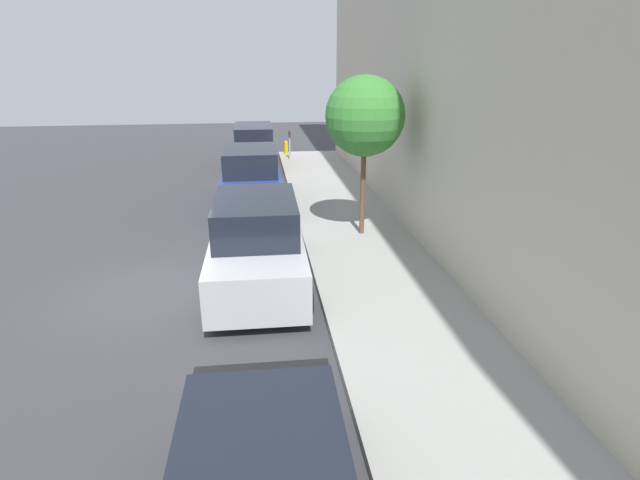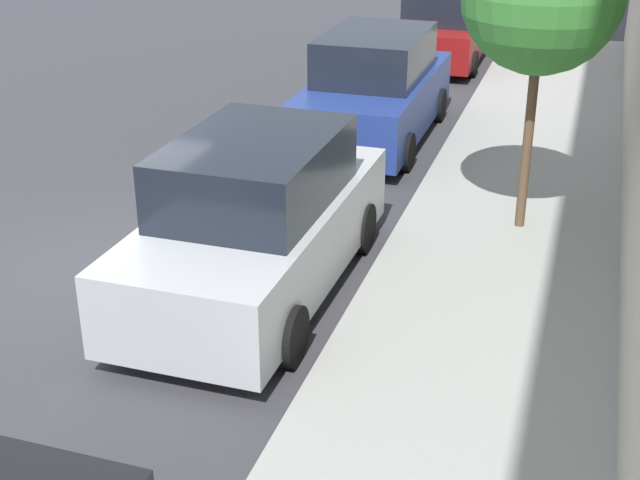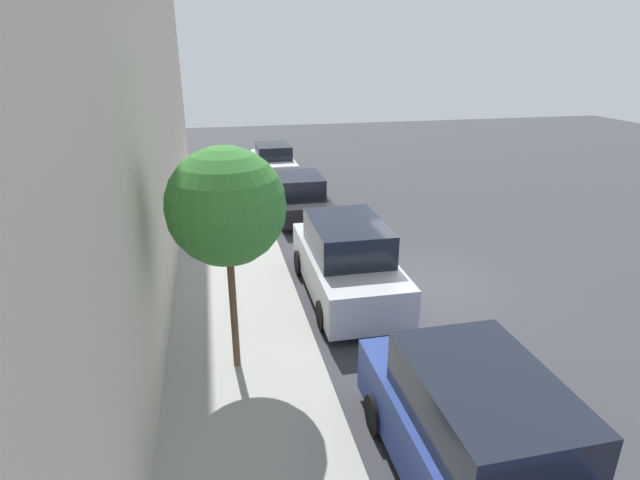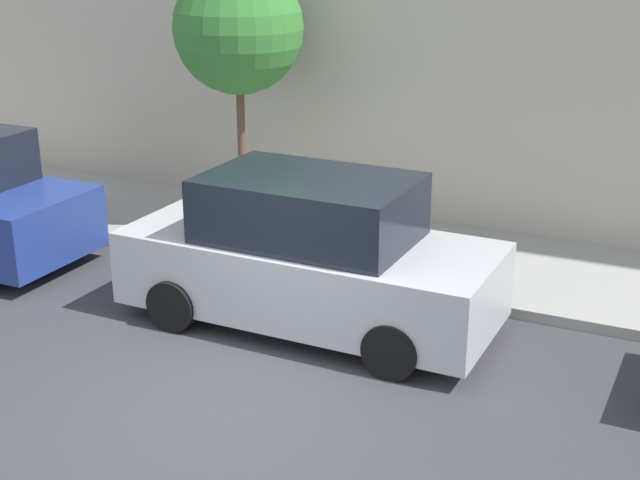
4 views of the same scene
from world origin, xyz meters
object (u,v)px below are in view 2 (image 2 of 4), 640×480
Objects in this scene: parking_meter_far at (520,17)px; parked_suv_third at (257,221)px; parked_suv_fourth at (375,90)px; parked_minivan_fifth at (447,23)px; fire_hydrant at (520,28)px.

parked_suv_third is at bearing -97.03° from parking_meter_far.
parked_minivan_fifth is at bearing 88.86° from parked_suv_fourth.
parked_suv_third reaches higher than fire_hydrant.
fire_hydrant is (1.60, 2.10, -0.43)m from parked_minivan_fifth.
parked_suv_fourth is 3.46× the size of parking_meter_far.
parked_minivan_fifth reaches higher than parking_meter_far.
fire_hydrant is at bearing 78.85° from parked_suv_fourth.
parked_suv_third is 3.48× the size of parking_meter_far.
fire_hydrant is at bearing 94.41° from parking_meter_far.
parking_meter_far is at bearing 82.97° from parked_suv_third.
parked_suv_fourth is at bearing -91.14° from parked_minivan_fifth.
parking_meter_far is (1.84, 7.52, 0.07)m from parked_suv_fourth.
parking_meter_far is (1.70, 13.81, 0.07)m from parked_suv_third.
parking_meter_far is (1.70, 0.80, 0.08)m from parked_minivan_fifth.
parked_suv_fourth is at bearing -101.15° from fire_hydrant.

